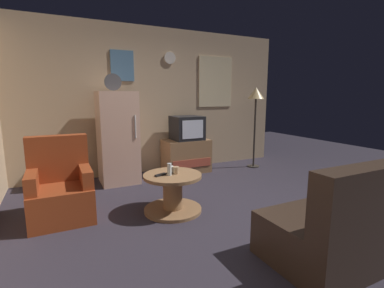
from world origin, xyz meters
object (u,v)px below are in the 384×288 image
(crt_tv, at_px, (187,128))
(coffee_table, at_px, (173,193))
(couch, at_px, (360,222))
(standing_lamp, at_px, (256,99))
(wine_glass, at_px, (169,169))
(mug_ceramic_white, at_px, (171,170))
(remote_control, at_px, (161,175))
(armchair, at_px, (61,190))
(fridge, at_px, (118,137))
(tv_stand, at_px, (186,156))
(mug_ceramic_tan, at_px, (176,170))

(crt_tv, distance_m, coffee_table, 1.96)
(couch, bearing_deg, standing_lamp, 68.42)
(wine_glass, bearing_deg, mug_ceramic_white, 59.59)
(remote_control, height_order, armchair, armchair)
(remote_control, bearing_deg, couch, -71.81)
(fridge, relative_size, remote_control, 11.80)
(wine_glass, xyz_separation_m, mug_ceramic_white, (0.05, 0.08, -0.03))
(wine_glass, relative_size, armchair, 0.16)
(coffee_table, relative_size, remote_control, 4.80)
(coffee_table, height_order, wine_glass, wine_glass)
(remote_control, bearing_deg, tv_stand, 35.61)
(mug_ceramic_white, bearing_deg, coffee_table, -87.55)
(coffee_table, relative_size, mug_ceramic_tan, 8.00)
(crt_tv, bearing_deg, wine_glass, -121.53)
(crt_tv, xyz_separation_m, remote_control, (-1.11, -1.60, -0.35))
(armchair, bearing_deg, couch, -40.61)
(wine_glass, bearing_deg, armchair, 159.61)
(tv_stand, distance_m, wine_glass, 1.93)
(wine_glass, distance_m, couch, 2.02)
(tv_stand, xyz_separation_m, standing_lamp, (1.39, -0.27, 1.05))
(standing_lamp, height_order, remote_control, standing_lamp)
(fridge, height_order, tv_stand, fridge)
(tv_stand, height_order, couch, couch)
(tv_stand, height_order, wine_glass, wine_glass)
(couch, bearing_deg, armchair, 139.39)
(mug_ceramic_white, distance_m, mug_ceramic_tan, 0.07)
(fridge, distance_m, standing_lamp, 2.74)
(coffee_table, bearing_deg, remote_control, 179.33)
(tv_stand, bearing_deg, mug_ceramic_white, -121.08)
(crt_tv, distance_m, armchair, 2.55)
(remote_control, distance_m, couch, 2.10)
(standing_lamp, height_order, couch, standing_lamp)
(couch, bearing_deg, mug_ceramic_white, 124.17)
(standing_lamp, bearing_deg, coffee_table, -150.03)
(tv_stand, relative_size, remote_control, 5.60)
(mug_ceramic_white, distance_m, armchair, 1.31)
(standing_lamp, bearing_deg, tv_stand, 169.22)
(crt_tv, relative_size, couch, 0.32)
(wine_glass, bearing_deg, fridge, 100.73)
(mug_ceramic_white, bearing_deg, fridge, 103.15)
(tv_stand, relative_size, coffee_table, 1.17)
(mug_ceramic_tan, distance_m, couch, 1.98)
(coffee_table, distance_m, couch, 2.00)
(mug_ceramic_white, distance_m, couch, 2.06)
(standing_lamp, bearing_deg, crt_tv, 169.12)
(mug_ceramic_tan, height_order, remote_control, mug_ceramic_tan)
(fridge, bearing_deg, coffee_table, -77.21)
(coffee_table, bearing_deg, tv_stand, 59.84)
(wine_glass, height_order, mug_ceramic_tan, wine_glass)
(mug_ceramic_white, bearing_deg, standing_lamp, 28.94)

